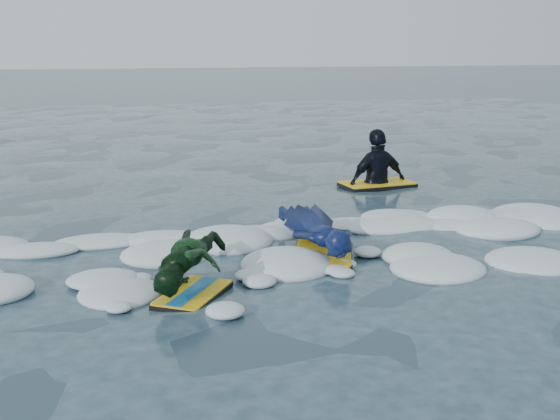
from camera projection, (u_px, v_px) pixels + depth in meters
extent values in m
plane|color=#18253B|center=(282.00, 273.00, 7.46)|extent=(120.00, 120.00, 0.00)
cube|color=black|center=(323.00, 254.00, 8.01)|extent=(0.98, 1.33, 0.06)
cube|color=yellow|center=(323.00, 251.00, 8.00)|extent=(0.95, 1.30, 0.02)
imported|color=navy|center=(317.00, 229.00, 8.19)|extent=(0.74, 1.81, 0.43)
cube|color=black|center=(193.00, 295.00, 6.73)|extent=(0.88, 1.01, 0.04)
cube|color=yellow|center=(193.00, 292.00, 6.73)|extent=(0.86, 0.99, 0.02)
cube|color=#186DB7|center=(193.00, 291.00, 6.72)|extent=(0.58, 0.80, 0.01)
imported|color=#0F3914|center=(190.00, 264.00, 6.86)|extent=(1.12, 1.48, 0.51)
cube|color=black|center=(377.00, 185.00, 11.85)|extent=(1.31, 0.85, 0.06)
cube|color=yellow|center=(377.00, 183.00, 11.84)|extent=(1.29, 0.82, 0.02)
imported|color=black|center=(377.00, 183.00, 11.84)|extent=(1.15, 0.68, 1.84)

